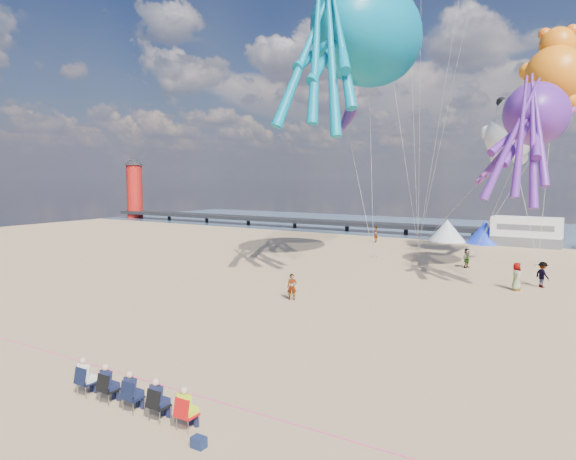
% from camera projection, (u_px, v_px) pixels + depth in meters
% --- Properties ---
extents(ground, '(120.00, 120.00, 0.00)m').
position_uv_depth(ground, '(248.00, 345.00, 21.80)').
color(ground, tan).
rests_on(ground, ground).
extents(water, '(120.00, 120.00, 0.00)m').
position_uv_depth(water, '(491.00, 230.00, 68.38)').
color(water, '#39526D').
rests_on(water, ground).
extents(pier, '(60.00, 3.00, 0.50)m').
position_uv_depth(pier, '(271.00, 219.00, 73.56)').
color(pier, black).
rests_on(pier, ground).
extents(lighthouse, '(2.60, 2.60, 9.00)m').
position_uv_depth(lighthouse, '(135.00, 192.00, 87.80)').
color(lighthouse, '#A5140F').
rests_on(lighthouse, ground).
extents(motorhome_0, '(6.60, 2.50, 3.00)m').
position_uv_depth(motorhome_0, '(526.00, 232.00, 52.39)').
color(motorhome_0, silver).
rests_on(motorhome_0, ground).
extents(tent_white, '(4.00, 4.00, 2.40)m').
position_uv_depth(tent_white, '(447.00, 230.00, 56.59)').
color(tent_white, white).
rests_on(tent_white, ground).
extents(tent_blue, '(4.00, 4.00, 2.40)m').
position_uv_depth(tent_blue, '(485.00, 232.00, 54.51)').
color(tent_blue, '#1933CC').
rests_on(tent_blue, ground).
extents(spectator_row, '(6.10, 0.90, 1.30)m').
position_uv_depth(spectator_row, '(133.00, 391.00, 15.61)').
color(spectator_row, black).
rests_on(spectator_row, ground).
extents(cooler_navy, '(0.38, 0.28, 0.30)m').
position_uv_depth(cooler_navy, '(199.00, 442.00, 13.54)').
color(cooler_navy, '#141F40').
rests_on(cooler_navy, ground).
extents(rope_line, '(34.00, 0.03, 0.03)m').
position_uv_depth(rope_line, '(162.00, 385.00, 17.57)').
color(rope_line, '#F2338C').
rests_on(rope_line, ground).
extents(standing_person, '(0.67, 0.59, 1.53)m').
position_uv_depth(standing_person, '(292.00, 287.00, 29.68)').
color(standing_person, tan).
rests_on(standing_person, ground).
extents(beachgoer_0, '(0.59, 0.74, 1.76)m').
position_uv_depth(beachgoer_0, '(517.00, 276.00, 32.18)').
color(beachgoer_0, '#7F6659').
rests_on(beachgoer_0, ground).
extents(beachgoer_2, '(1.03, 1.02, 1.68)m').
position_uv_depth(beachgoer_2, '(543.00, 275.00, 32.99)').
color(beachgoer_2, '#7F6659').
rests_on(beachgoer_2, ground).
extents(beachgoer_4, '(0.61, 0.97, 1.53)m').
position_uv_depth(beachgoer_4, '(467.00, 258.00, 40.16)').
color(beachgoer_4, '#7F6659').
rests_on(beachgoer_4, ground).
extents(beachgoer_5, '(0.68, 1.70, 1.78)m').
position_uv_depth(beachgoer_5, '(376.00, 234.00, 55.58)').
color(beachgoer_5, '#7F6659').
rests_on(beachgoer_5, ground).
extents(sandbag_a, '(0.50, 0.35, 0.22)m').
position_uv_depth(sandbag_a, '(374.00, 257.00, 44.98)').
color(sandbag_a, gray).
rests_on(sandbag_a, ground).
extents(sandbag_b, '(0.50, 0.35, 0.22)m').
position_uv_depth(sandbag_b, '(474.00, 257.00, 45.11)').
color(sandbag_b, gray).
rests_on(sandbag_b, ground).
extents(sandbag_c, '(0.50, 0.35, 0.22)m').
position_uv_depth(sandbag_c, '(538.00, 265.00, 40.97)').
color(sandbag_c, gray).
rests_on(sandbag_c, ground).
extents(sandbag_d, '(0.50, 0.35, 0.22)m').
position_uv_depth(sandbag_d, '(469.00, 259.00, 43.99)').
color(sandbag_d, gray).
rests_on(sandbag_d, ground).
extents(sandbag_e, '(0.50, 0.35, 0.22)m').
position_uv_depth(sandbag_e, '(418.00, 249.00, 50.00)').
color(sandbag_e, gray).
rests_on(sandbag_e, ground).
extents(kite_octopus_teal, '(8.53, 13.38, 14.16)m').
position_uv_depth(kite_octopus_teal, '(368.00, 34.00, 37.78)').
color(kite_octopus_teal, '#03708D').
extents(kite_octopus_purple, '(5.03, 9.71, 10.64)m').
position_uv_depth(kite_octopus_purple, '(536.00, 114.00, 34.72)').
color(kite_octopus_purple, '#582088').
extents(kite_panda, '(5.80, 5.58, 6.96)m').
position_uv_depth(kite_panda, '(510.00, 137.00, 43.73)').
color(kite_panda, white).
extents(kite_teddy_orange, '(6.78, 6.61, 7.50)m').
position_uv_depth(kite_teddy_orange, '(555.00, 75.00, 38.84)').
color(kite_teddy_orange, orange).
extents(windsock_left, '(2.89, 6.18, 6.13)m').
position_uv_depth(windsock_left, '(346.00, 121.00, 43.65)').
color(windsock_left, red).
extents(windsock_mid, '(3.37, 6.80, 6.89)m').
position_uv_depth(windsock_mid, '(553.00, 123.00, 39.43)').
color(windsock_mid, red).
extents(windsock_right, '(2.37, 4.94, 4.91)m').
position_uv_depth(windsock_right, '(493.00, 166.00, 36.32)').
color(windsock_right, red).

